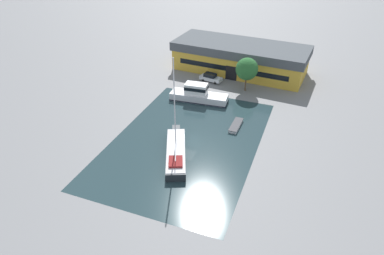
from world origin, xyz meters
The scene contains 8 objects.
ground_plane centered at (0.00, 0.00, 0.00)m, with size 440.00×440.00×0.00m, color slate.
water_canal centered at (0.00, 0.00, 0.00)m, with size 20.99×31.75×0.01m, color #23383D.
warehouse_building centered at (0.72, 29.27, 3.04)m, with size 28.83×13.04×6.01m.
quay_tree_near_building centered at (4.23, 20.10, 4.47)m, with size 4.22×4.22×6.59m.
parked_car centered at (-3.35, 21.82, 0.84)m, with size 4.73×2.48×1.68m.
sailboat_moored centered at (0.00, -3.98, 0.72)m, with size 6.64×11.86×14.39m.
motor_cruiser centered at (-2.85, 12.96, 1.17)m, with size 10.73×3.89×3.29m.
small_dinghy centered at (5.97, 6.61, 0.25)m, with size 1.41×4.55×0.49m.
Camera 1 is at (16.01, -39.55, 29.32)m, focal length 32.00 mm.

